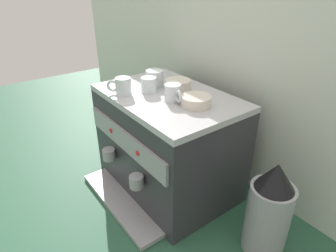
{
  "coord_description": "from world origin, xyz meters",
  "views": [
    {
      "loc": [
        0.89,
        -0.66,
        0.9
      ],
      "look_at": [
        0.0,
        0.0,
        0.31
      ],
      "focal_mm": 30.71,
      "sensor_mm": 36.0,
      "label": 1
    }
  ],
  "objects": [
    {
      "name": "ground_plane",
      "position": [
        0.0,
        0.0,
        0.0
      ],
      "size": [
        4.0,
        4.0,
        0.0
      ],
      "primitive_type": "plane",
      "color": "#28563D"
    },
    {
      "name": "tiled_backsplash_wall",
      "position": [
        0.0,
        0.32,
        0.53
      ],
      "size": [
        2.8,
        0.03,
        1.06
      ],
      "primitive_type": "cube",
      "color": "silver",
      "rests_on": "ground_plane"
    },
    {
      "name": "espresso_machine",
      "position": [
        0.0,
        -0.0,
        0.23
      ],
      "size": [
        0.61,
        0.52,
        0.46
      ],
      "color": "#2D2D33",
      "rests_on": "ground_plane"
    },
    {
      "name": "ceramic_cup_0",
      "position": [
        -0.12,
        0.02,
        0.49
      ],
      "size": [
        0.08,
        0.11,
        0.07
      ],
      "color": "silver",
      "rests_on": "espresso_machine"
    },
    {
      "name": "ceramic_cup_1",
      "position": [
        -0.08,
        -0.04,
        0.49
      ],
      "size": [
        0.06,
        0.1,
        0.06
      ],
      "color": "silver",
      "rests_on": "espresso_machine"
    },
    {
      "name": "ceramic_cup_2",
      "position": [
        -0.11,
        -0.15,
        0.49
      ],
      "size": [
        0.08,
        0.09,
        0.07
      ],
      "color": "silver",
      "rests_on": "espresso_machine"
    },
    {
      "name": "ceramic_cup_3",
      "position": [
        0.06,
        -0.02,
        0.49
      ],
      "size": [
        0.1,
        0.07,
        0.07
      ],
      "color": "silver",
      "rests_on": "espresso_machine"
    },
    {
      "name": "ceramic_bowl_0",
      "position": [
        -0.02,
        0.07,
        0.48
      ],
      "size": [
        0.11,
        0.11,
        0.04
      ],
      "color": "beige",
      "rests_on": "espresso_machine"
    },
    {
      "name": "ceramic_bowl_1",
      "position": [
        0.15,
        0.02,
        0.48
      ],
      "size": [
        0.11,
        0.11,
        0.04
      ],
      "color": "beige",
      "rests_on": "espresso_machine"
    },
    {
      "name": "coffee_grinder",
      "position": [
        0.5,
        0.06,
        0.18
      ],
      "size": [
        0.15,
        0.15,
        0.37
      ],
      "color": "#939399",
      "rests_on": "ground_plane"
    },
    {
      "name": "milk_pitcher",
      "position": [
        -0.44,
        -0.0,
        0.07
      ],
      "size": [
        0.09,
        0.09,
        0.13
      ],
      "primitive_type": "cylinder",
      "color": "#B7B7BC",
      "rests_on": "ground_plane"
    }
  ]
}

